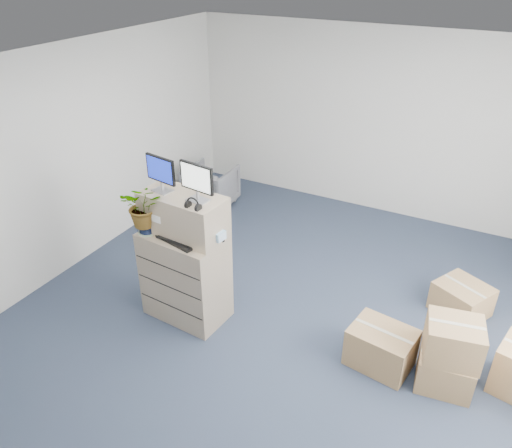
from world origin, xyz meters
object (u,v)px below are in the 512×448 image
object	(u,v)px
filing_cabinet_lower	(186,276)
monitor_right	(197,180)
keyboard	(178,240)
potted_plant	(145,211)
water_bottle	(193,224)
monitor_left	(161,172)
office_chair	(211,184)

from	to	relation	value
filing_cabinet_lower	monitor_right	distance (m)	1.22
monitor_right	keyboard	bearing A→B (deg)	-136.01
filing_cabinet_lower	potted_plant	size ratio (longest dim) A/B	1.78
filing_cabinet_lower	potted_plant	xyz separation A→B (m)	(-0.36, -0.13, 0.79)
keyboard	water_bottle	bearing A→B (deg)	77.09
monitor_left	potted_plant	size ratio (longest dim) A/B	0.65
monitor_right	potted_plant	distance (m)	0.72
keyboard	water_bottle	world-z (taller)	water_bottle
office_chair	water_bottle	bearing A→B (deg)	116.79
monitor_left	keyboard	size ratio (longest dim) A/B	0.77
monitor_left	monitor_right	size ratio (longest dim) A/B	0.96
filing_cabinet_lower	office_chair	bearing A→B (deg)	121.08
keyboard	office_chair	bearing A→B (deg)	129.34
potted_plant	monitor_left	bearing A→B (deg)	52.32
filing_cabinet_lower	monitor_right	xyz separation A→B (m)	(0.22, 0.02, 1.20)
office_chair	filing_cabinet_lower	bearing A→B (deg)	114.10
monitor_left	water_bottle	xyz separation A→B (m)	(0.35, 0.02, -0.53)
monitor_right	monitor_left	bearing A→B (deg)	-174.09
monitor_left	potted_plant	world-z (taller)	monitor_left
filing_cabinet_lower	monitor_left	distance (m)	1.22
water_bottle	potted_plant	distance (m)	0.53
filing_cabinet_lower	monitor_left	size ratio (longest dim) A/B	2.72
water_bottle	office_chair	xyz separation A→B (m)	(-1.36, 2.40, -0.82)
potted_plant	keyboard	bearing A→B (deg)	2.09
monitor_left	office_chair	bearing A→B (deg)	122.22
monitor_right	keyboard	size ratio (longest dim) A/B	0.80
filing_cabinet_lower	monitor_left	world-z (taller)	monitor_left
monitor_right	water_bottle	bearing A→B (deg)	168.59
monitor_right	water_bottle	distance (m)	0.55
monitor_left	keyboard	bearing A→B (deg)	-19.58
monitor_left	filing_cabinet_lower	bearing A→B (deg)	0.72
monitor_left	potted_plant	xyz separation A→B (m)	(-0.13, -0.16, -0.40)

